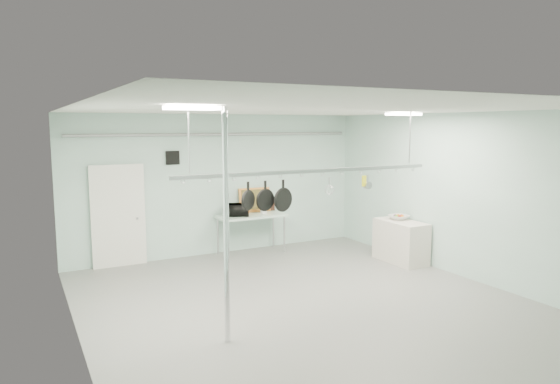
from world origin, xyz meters
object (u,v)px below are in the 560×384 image
coffee_canister (264,210)px  skillet_mid (265,196)px  skillet_left (248,196)px  side_cabinet (401,241)px  skillet_right (283,196)px  chrome_pole (226,227)px  fruit_bowl (399,217)px  pot_rack (312,169)px  prep_table (251,218)px  microwave (238,210)px

coffee_canister → skillet_mid: 3.74m
skillet_left → skillet_mid: bearing=-29.5°
side_cabinet → skillet_right: 3.92m
chrome_pole → skillet_mid: bearing=41.1°
chrome_pole → skillet_mid: (1.03, 0.90, 0.25)m
fruit_bowl → pot_rack: bearing=-157.3°
fruit_bowl → skillet_mid: bearing=-162.0°
pot_rack → skillet_left: pot_rack is taller
prep_table → fruit_bowl: (2.62, -2.04, 0.12)m
pot_rack → chrome_pole: bearing=-154.7°
pot_rack → fruit_bowl: (3.02, 1.26, -1.28)m
coffee_canister → skillet_left: (-1.88, -3.29, 0.86)m
prep_table → skillet_right: (-0.95, -3.30, 0.99)m
skillet_left → skillet_right: bearing=-29.5°
chrome_pole → coffee_canister: (2.61, 4.19, -0.60)m
chrome_pole → skillet_left: 1.19m
microwave → fruit_bowl: (2.95, -2.05, -0.09)m
fruit_bowl → side_cabinet: bearing=-113.5°
side_cabinet → skillet_mid: size_ratio=2.52×
microwave → skillet_left: size_ratio=1.12×
chrome_pole → prep_table: (2.30, 4.20, -0.77)m
prep_table → microwave: 0.39m
skillet_left → skillet_mid: size_ratio=0.94×
prep_table → pot_rack: size_ratio=0.33×
chrome_pole → side_cabinet: chrome_pole is taller
coffee_canister → side_cabinet: bearing=-44.3°
skillet_right → pot_rack: bearing=-16.4°
prep_table → side_cabinet: prep_table is taller
fruit_bowl → chrome_pole: bearing=-156.3°
skillet_right → coffee_canister: bearing=52.6°
pot_rack → skillet_right: (-0.55, 0.00, -0.41)m
chrome_pole → skillet_left: (0.73, 0.90, 0.26)m
prep_table → skillet_left: (-1.57, -3.30, 1.03)m
prep_table → pot_rack: 3.61m
prep_table → coffee_canister: 0.36m
side_cabinet → skillet_right: skillet_right is taller
pot_rack → skillet_mid: bearing=180.0°
chrome_pole → skillet_right: size_ratio=6.13×
prep_table → fruit_bowl: fruit_bowl is taller
fruit_bowl → microwave: bearing=145.2°
chrome_pole → prep_table: 4.85m
side_cabinet → skillet_left: (-4.12, -1.10, 1.41)m
pot_rack → coffee_canister: 3.58m
microwave → skillet_mid: size_ratio=1.05×
chrome_pole → prep_table: chrome_pole is taller
coffee_canister → skillet_left: 3.88m
skillet_right → chrome_pole: bearing=-162.8°
coffee_canister → skillet_mid: bearing=-115.7°
skillet_left → prep_table: bearing=35.1°
side_cabinet → microwave: (-2.88, 2.21, 0.59)m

